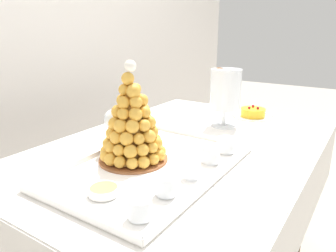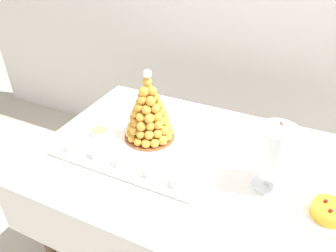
% 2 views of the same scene
% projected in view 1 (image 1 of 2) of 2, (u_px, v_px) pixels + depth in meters
% --- Properties ---
extents(backdrop_wall, '(4.80, 0.10, 2.50)m').
position_uv_depth(backdrop_wall, '(14.00, 13.00, 1.66)').
color(backdrop_wall, silver).
rests_on(backdrop_wall, ground_plane).
extents(buffet_table, '(1.38, 0.94, 0.73)m').
position_uv_depth(buffet_table, '(184.00, 166.00, 1.29)').
color(buffet_table, brown).
rests_on(buffet_table, ground_plane).
extents(serving_tray, '(0.68, 0.44, 0.02)m').
position_uv_depth(serving_tray, '(153.00, 167.00, 1.05)').
color(serving_tray, white).
rests_on(serving_tray, buffet_table).
extents(croquembouche, '(0.24, 0.24, 0.34)m').
position_uv_depth(croquembouche, '(132.00, 124.00, 1.06)').
color(croquembouche, brown).
rests_on(croquembouche, serving_tray).
extents(dessert_cup_left, '(0.06, 0.06, 0.05)m').
position_uv_depth(dessert_cup_left, '(140.00, 209.00, 0.76)').
color(dessert_cup_left, silver).
rests_on(dessert_cup_left, serving_tray).
extents(dessert_cup_mid_left, '(0.06, 0.06, 0.05)m').
position_uv_depth(dessert_cup_mid_left, '(166.00, 186.00, 0.87)').
color(dessert_cup_mid_left, silver).
rests_on(dessert_cup_mid_left, serving_tray).
extents(dessert_cup_centre, '(0.05, 0.05, 0.05)m').
position_uv_depth(dessert_cup_centre, '(191.00, 171.00, 0.96)').
color(dessert_cup_centre, silver).
rests_on(dessert_cup_centre, serving_tray).
extents(dessert_cup_mid_right, '(0.06, 0.06, 0.06)m').
position_uv_depth(dessert_cup_mid_right, '(210.00, 155.00, 1.07)').
color(dessert_cup_mid_right, silver).
rests_on(dessert_cup_mid_right, serving_tray).
extents(dessert_cup_right, '(0.06, 0.06, 0.05)m').
position_uv_depth(dessert_cup_right, '(226.00, 146.00, 1.16)').
color(dessert_cup_right, silver).
rests_on(dessert_cup_right, serving_tray).
extents(creme_brulee_ramekin, '(0.08, 0.08, 0.02)m').
position_uv_depth(creme_brulee_ramekin, '(104.00, 190.00, 0.87)').
color(creme_brulee_ramekin, white).
rests_on(creme_brulee_ramekin, serving_tray).
extents(macaron_goblet, '(0.14, 0.14, 0.28)m').
position_uv_depth(macaron_goblet, '(225.00, 90.00, 1.45)').
color(macaron_goblet, white).
rests_on(macaron_goblet, buffet_table).
extents(fruit_tart_plate, '(0.21, 0.21, 0.06)m').
position_uv_depth(fruit_tart_plate, '(253.00, 114.00, 1.64)').
color(fruit_tart_plate, white).
rests_on(fruit_tart_plate, buffet_table).
extents(wine_glass, '(0.08, 0.08, 0.17)m').
position_uv_depth(wine_glass, '(115.00, 121.00, 1.14)').
color(wine_glass, silver).
rests_on(wine_glass, buffet_table).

